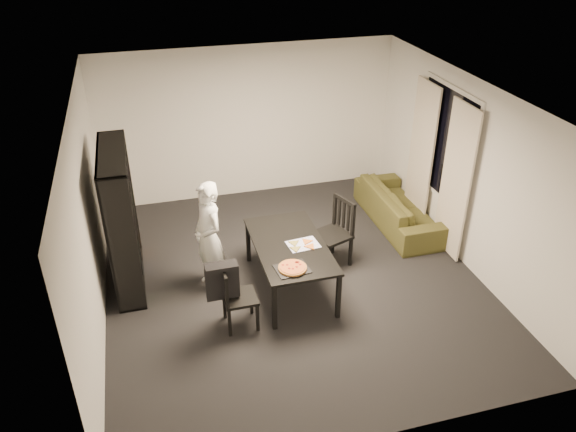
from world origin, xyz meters
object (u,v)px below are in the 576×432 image
object	(u,v)px
dining_table	(290,248)
sofa	(399,207)
pepperoni_pizza	(293,268)
chair_left	(233,293)
chair_right	(337,228)
bookshelf	(122,219)
person	(209,237)
baking_tray	(292,269)

from	to	relation	value
dining_table	sofa	size ratio (longest dim) A/B	0.82
dining_table	pepperoni_pizza	xyz separation A→B (m)	(-0.12, -0.55, 0.09)
chair_left	pepperoni_pizza	bearing A→B (deg)	-88.40
dining_table	chair_left	bearing A→B (deg)	-146.38
dining_table	chair_right	bearing A→B (deg)	27.35
chair_right	pepperoni_pizza	bearing A→B (deg)	-63.43
bookshelf	person	size ratio (longest dim) A/B	1.24
person	baking_tray	xyz separation A→B (m)	(0.88, -0.87, -0.08)
dining_table	person	bearing A→B (deg)	162.19
bookshelf	pepperoni_pizza	world-z (taller)	bookshelf
dining_table	baking_tray	xyz separation A→B (m)	(-0.13, -0.55, 0.07)
chair_right	sofa	xyz separation A→B (m)	(1.35, 0.77, -0.28)
bookshelf	chair_right	xyz separation A→B (m)	(2.88, -0.35, -0.38)
chair_left	baking_tray	size ratio (longest dim) A/B	2.15
bookshelf	dining_table	world-z (taller)	bookshelf
pepperoni_pizza	dining_table	bearing A→B (deg)	77.49
dining_table	person	xyz separation A→B (m)	(-1.01, 0.32, 0.15)
person	bookshelf	bearing A→B (deg)	-130.76
bookshelf	chair_left	world-z (taller)	bookshelf
bookshelf	dining_table	xyz separation A→B (m)	(2.08, -0.77, -0.33)
chair_left	pepperoni_pizza	xyz separation A→B (m)	(0.75, 0.03, 0.21)
dining_table	person	size ratio (longest dim) A/B	1.06
chair_right	pepperoni_pizza	size ratio (longest dim) A/B	2.84
bookshelf	dining_table	bearing A→B (deg)	-20.29
chair_right	pepperoni_pizza	world-z (taller)	chair_right
bookshelf	chair_left	size ratio (longest dim) A/B	2.21
bookshelf	person	distance (m)	1.17
chair_left	baking_tray	world-z (taller)	chair_left
bookshelf	sofa	world-z (taller)	bookshelf
person	pepperoni_pizza	distance (m)	1.25
chair_right	pepperoni_pizza	xyz separation A→B (m)	(-0.93, -0.97, 0.14)
pepperoni_pizza	sofa	distance (m)	2.89
chair_right	sofa	world-z (taller)	chair_right
chair_right	baking_tray	xyz separation A→B (m)	(-0.93, -0.96, 0.12)
dining_table	chair_left	xyz separation A→B (m)	(-0.87, -0.58, -0.13)
chair_right	chair_left	bearing A→B (deg)	-78.95
chair_right	person	size ratio (longest dim) A/B	0.65
sofa	pepperoni_pizza	bearing A→B (deg)	127.41
pepperoni_pizza	sofa	xyz separation A→B (m)	(2.27, 1.74, -0.42)
baking_tray	person	bearing A→B (deg)	135.35
person	baking_tray	distance (m)	1.24
bookshelf	baking_tray	distance (m)	2.37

